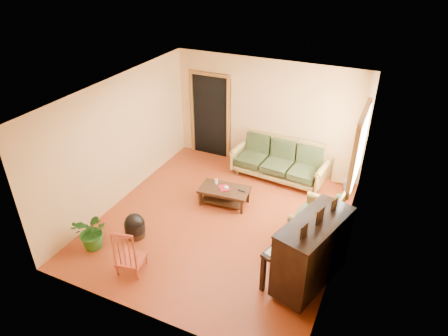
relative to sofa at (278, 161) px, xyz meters
The scene contains 16 objects.
floor 2.13m from the sofa, 103.67° to the right, with size 5.00×5.00×0.00m, color maroon.
doorway 2.08m from the sofa, 166.61° to the left, with size 1.08×0.16×2.05m, color black.
window 2.14m from the sofa, 22.67° to the right, with size 0.12×1.36×1.46m, color white.
sofa is the anchor object (origin of this frame).
coffee_table 1.61m from the sofa, 115.31° to the right, with size 1.02×0.55×0.37m, color black.
armchair 2.09m from the sofa, 52.94° to the right, with size 0.87×0.91×0.91m, color olive.
piano 3.25m from the sofa, 63.06° to the right, with size 0.83×1.41×1.25m, color black.
footstool 3.55m from the sofa, 119.52° to the right, with size 0.38×0.38×0.36m, color black.
red_chair 4.04m from the sofa, 108.41° to the right, with size 0.42×0.46×0.89m, color maroon.
leaning_frame 1.46m from the sofa, 16.15° to the left, with size 0.45×0.10×0.60m, color #B0863A.
ceramic_crock 1.61m from the sofa, ahead, with size 0.19×0.19×0.24m, color #303E90.
potted_plant 4.28m from the sofa, 121.32° to the right, with size 0.63×0.55×0.70m, color #1E5117.
book 1.68m from the sofa, 116.74° to the right, with size 0.19×0.25×0.02m, color maroon.
candle 1.62m from the sofa, 124.26° to the right, with size 0.06×0.06×0.11m, color white.
glass_jar 1.57m from the sofa, 114.02° to the right, with size 0.09×0.09×0.06m, color silver.
remote 1.41m from the sofa, 103.06° to the right, with size 0.16×0.04×0.02m, color black.
Camera 1 is at (2.69, -5.67, 4.84)m, focal length 32.00 mm.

